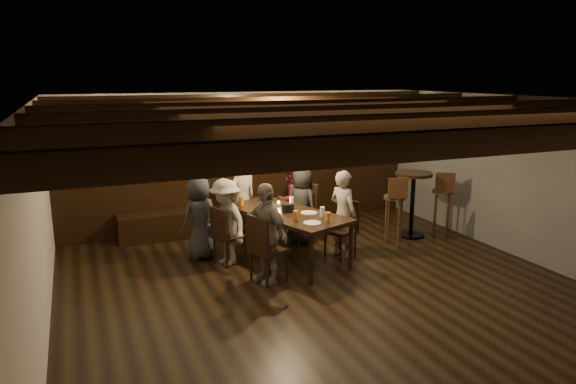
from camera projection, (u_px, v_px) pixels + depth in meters
name	position (u px, v px, depth m)	size (l,w,h in m)	color
room	(254.00, 181.00, 8.00)	(7.00, 7.00, 7.00)	black
dining_table	(286.00, 216.00, 7.50)	(1.49, 2.17, 0.74)	black
chair_left_near	(228.00, 246.00, 7.45)	(0.49, 0.49, 0.85)	black
chair_left_far	(268.00, 261.00, 6.79)	(0.53, 0.53, 0.92)	black
chair_right_near	(300.00, 225.00, 8.38)	(0.56, 0.56, 0.97)	black
chair_right_far	(341.00, 240.00, 7.73)	(0.50, 0.50, 0.86)	black
person_bench_left	(200.00, 218.00, 7.58)	(0.60, 0.39, 1.24)	#2A2B2D
person_bench_centre	(242.00, 200.00, 8.25)	(0.52, 0.34, 1.43)	gray
person_bench_right	(290.00, 199.00, 8.75)	(0.60, 0.47, 1.23)	#591E22
person_left_near	(226.00, 222.00, 7.35)	(0.81, 0.47, 1.26)	gray
person_left_far	(266.00, 233.00, 6.69)	(0.79, 0.33, 1.35)	gray
person_right_near	(302.00, 205.00, 8.33)	(0.61, 0.40, 1.25)	black
person_right_far	(343.00, 214.00, 7.67)	(0.48, 0.32, 1.32)	gray
pint_a	(241.00, 201.00, 7.80)	(0.07, 0.07, 0.14)	#BF7219
pint_b	(270.00, 196.00, 8.10)	(0.07, 0.07, 0.14)	#BF7219
pint_c	(265.00, 209.00, 7.35)	(0.07, 0.07, 0.14)	#BF7219
pint_d	(292.00, 201.00, 7.81)	(0.07, 0.07, 0.14)	silver
pint_e	(296.00, 216.00, 7.00)	(0.07, 0.07, 0.14)	#BF7219
pint_f	(322.00, 212.00, 7.20)	(0.07, 0.07, 0.14)	silver
pint_g	(328.00, 217.00, 6.92)	(0.07, 0.07, 0.14)	#BF7219
plate_near	(312.00, 223.00, 6.88)	(0.24, 0.24, 0.01)	white
plate_far	(309.00, 213.00, 7.38)	(0.24, 0.24, 0.01)	white
condiment_caddy	(288.00, 208.00, 7.44)	(0.15, 0.10, 0.12)	black
candle	(279.00, 205.00, 7.78)	(0.05, 0.05, 0.05)	beige
high_top_table	(413.00, 195.00, 8.61)	(0.62, 0.62, 1.11)	black
bar_stool_left	(394.00, 219.00, 8.31)	(0.38, 0.40, 1.12)	#362011
bar_stool_right	(441.00, 212.00, 8.73)	(0.40, 0.41, 1.12)	#362011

